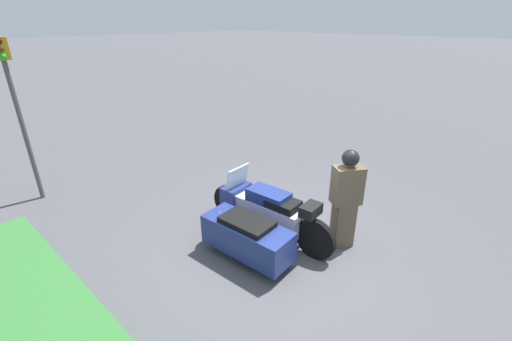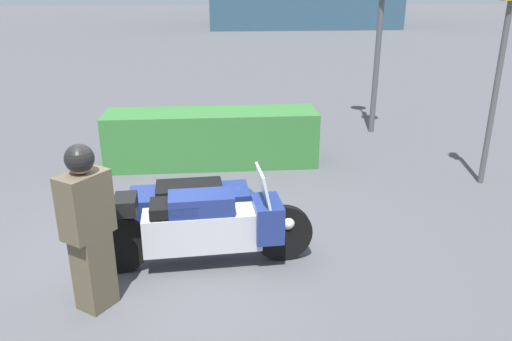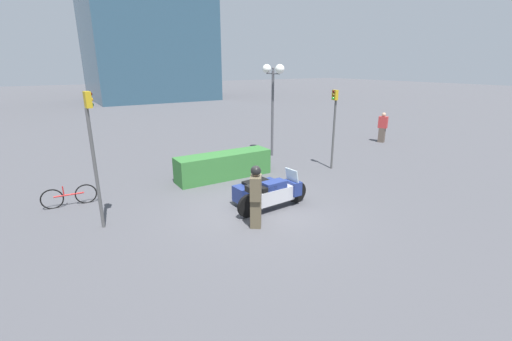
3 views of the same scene
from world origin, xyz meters
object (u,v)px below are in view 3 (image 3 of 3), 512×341
officer_rider (256,195)px  bicycle_parked (69,196)px  traffic_light_near (334,118)px  traffic_light_far (93,142)px  police_motorcycle (267,191)px  twin_lamp_post (273,82)px  hedge_bush_curbside (224,166)px  pedestrian_bystander (382,127)px

officer_rider → bicycle_parked: size_ratio=1.09×
traffic_light_near → bicycle_parked: bearing=1.9°
traffic_light_near → traffic_light_far: (-9.20, -0.73, 0.20)m
police_motorcycle → twin_lamp_post: (3.70, 5.05, 3.03)m
hedge_bush_curbside → traffic_light_far: 5.51m
twin_lamp_post → traffic_light_near: twin_lamp_post is taller
traffic_light_near → traffic_light_far: traffic_light_far is taller
twin_lamp_post → pedestrian_bystander: size_ratio=2.54×
twin_lamp_post → traffic_light_near: (0.86, -3.19, -1.33)m
police_motorcycle → officer_rider: size_ratio=1.49×
traffic_light_far → pedestrian_bystander: traffic_light_far is taller
police_motorcycle → bicycle_parked: police_motorcycle is taller
traffic_light_far → pedestrian_bystander: (15.39, 3.04, -1.53)m
police_motorcycle → traffic_light_near: bearing=18.6°
traffic_light_near → pedestrian_bystander: (6.19, 2.31, -1.33)m
bicycle_parked → traffic_light_near: bearing=-4.9°
police_motorcycle → traffic_light_far: traffic_light_far is taller
pedestrian_bystander → bicycle_parked: 16.07m
twin_lamp_post → traffic_light_far: size_ratio=1.18×
hedge_bush_curbside → bicycle_parked: 5.40m
police_motorcycle → officer_rider: (-1.10, -1.07, 0.44)m
hedge_bush_curbside → pedestrian_bystander: size_ratio=2.24×
twin_lamp_post → bicycle_parked: (-8.99, -1.76, -3.19)m
police_motorcycle → traffic_light_near: size_ratio=0.79×
traffic_light_far → pedestrian_bystander: size_ratio=2.15×
police_motorcycle → bicycle_parked: bearing=144.5°
pedestrian_bystander → bicycle_parked: size_ratio=1.06×
officer_rider → hedge_bush_curbside: bearing=-69.7°
hedge_bush_curbside → traffic_light_near: traffic_light_near is taller
hedge_bush_curbside → twin_lamp_post: 5.04m
traffic_light_near → pedestrian_bystander: size_ratio=1.95×
traffic_light_near → traffic_light_far: 9.23m
twin_lamp_post → pedestrian_bystander: (7.05, -0.88, -2.66)m
pedestrian_bystander → hedge_bush_curbside: bearing=160.5°
traffic_light_near → pedestrian_bystander: bearing=-149.4°
traffic_light_near → officer_rider: bearing=37.6°
twin_lamp_post → traffic_light_near: bearing=-74.9°
pedestrian_bystander → bicycle_parked: pedestrian_bystander is taller
traffic_light_far → bicycle_parked: (-0.65, 2.16, -2.07)m
hedge_bush_curbside → traffic_light_near: 4.94m
twin_lamp_post → pedestrian_bystander: bearing=-7.1°
hedge_bush_curbside → twin_lamp_post: bearing=27.4°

